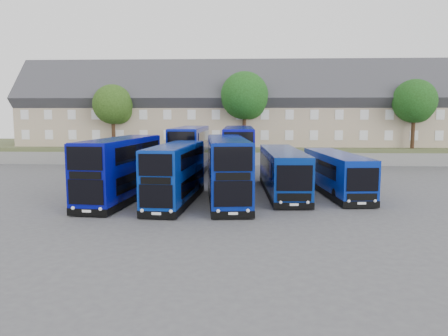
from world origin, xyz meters
The scene contains 15 objects.
ground centered at (0.00, 0.00, 0.00)m, with size 120.00×120.00×0.00m, color #4A4A4F.
retaining_wall centered at (0.00, 24.00, 0.75)m, with size 70.00×0.40×1.50m, color slate.
earth_bank centered at (0.00, 34.00, 1.00)m, with size 80.00×20.00×2.00m, color #4F542F.
terrace_row centered at (6.00, 30.00, 6.60)m, with size 66.00×10.40×11.20m.
dd_front_left centered at (-6.69, 2.21, 2.13)m, with size 3.60×11.09×4.33m.
dd_front_mid centered at (-2.68, 1.30, 1.94)m, with size 2.99×10.10×3.96m.
dd_front_right centered at (0.81, 2.03, 2.15)m, with size 3.58×11.20×4.38m.
dd_rear_left centered at (-3.42, 15.55, 2.32)m, with size 2.84×11.92×4.72m.
dd_rear_right centered at (1.45, 13.84, 2.35)m, with size 2.86×12.03×4.77m.
coach_east_a centered at (4.90, 5.31, 1.64)m, with size 3.00×12.33×3.35m.
coach_east_b centered at (8.96, 5.45, 1.52)m, with size 3.39×11.49×3.09m.
tree_west centered at (-13.85, 25.10, 7.05)m, with size 4.80×4.80×7.65m.
tree_mid centered at (2.15, 25.60, 8.07)m, with size 5.76×5.76×9.18m.
tree_east centered at (22.15, 25.10, 7.39)m, with size 5.12×5.12×8.16m.
tree_far centered at (28.15, 32.10, 7.73)m, with size 5.44×5.44×8.67m.
Camera 1 is at (1.92, -27.80, 6.01)m, focal length 35.00 mm.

